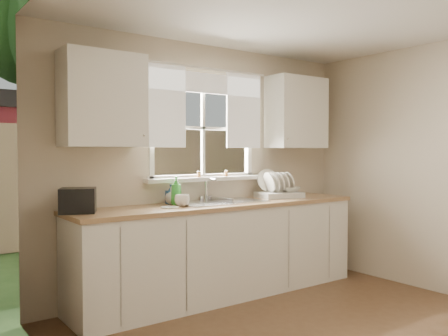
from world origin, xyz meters
TOP-DOWN VIEW (x-y plane):
  - room_walls at (0.00, -0.07)m, footprint 3.62×4.02m
  - window at (0.00, 2.00)m, footprint 1.38×0.16m
  - curtains at (0.00, 1.95)m, footprint 1.50×0.03m
  - base_cabinets at (0.00, 1.68)m, footprint 3.00×0.62m
  - countertop at (0.00, 1.68)m, footprint 3.04×0.65m
  - upper_cabinet_left at (-1.15, 1.82)m, footprint 0.70×0.33m
  - upper_cabinet_right at (1.15, 1.82)m, footprint 0.70×0.33m
  - wall_outlet at (0.88, 1.99)m, footprint 0.08×0.01m
  - sill_jars at (0.07, 1.94)m, footprint 0.38×0.04m
  - backyard at (0.58, 8.42)m, footprint 20.00×10.00m
  - sink at (0.00, 1.71)m, footprint 0.88×0.52m
  - dish_rack at (0.80, 1.74)m, footprint 0.51×0.43m
  - bowl at (0.92, 1.69)m, footprint 0.28×0.28m
  - soap_bottle_a at (-0.46, 1.78)m, footprint 0.12×0.12m
  - soap_bottle_b at (-0.46, 1.88)m, footprint 0.10×0.10m
  - soap_bottle_c at (-0.46, 1.85)m, footprint 0.16×0.16m
  - saucer at (-0.63, 1.59)m, footprint 0.16×0.16m
  - cup at (-0.48, 1.64)m, footprint 0.18×0.18m
  - black_appliance at (-1.40, 1.75)m, footprint 0.35×0.33m

SIDE VIEW (x-z plane):
  - base_cabinets at x=0.00m, z-range 0.00..0.87m
  - sink at x=0.00m, z-range 0.64..1.04m
  - countertop at x=0.00m, z-range 0.87..0.91m
  - saucer at x=-0.63m, z-range 0.91..0.92m
  - cup at x=-0.48m, z-range 0.91..1.02m
  - dish_rack at x=0.80m, z-range 0.83..1.14m
  - bowl at x=0.92m, z-range 0.97..1.02m
  - soap_bottle_c at x=-0.46m, z-range 0.91..1.08m
  - soap_bottle_b at x=-0.46m, z-range 0.91..1.10m
  - black_appliance at x=-1.40m, z-range 0.91..1.11m
  - soap_bottle_a at x=-0.46m, z-range 0.91..1.18m
  - wall_outlet at x=0.88m, z-range 1.02..1.14m
  - sill_jars at x=0.07m, z-range 1.15..1.21m
  - room_walls at x=0.00m, z-range -0.01..2.49m
  - window at x=0.00m, z-range 0.95..2.02m
  - upper_cabinet_left at x=-1.15m, z-range 1.45..2.25m
  - upper_cabinet_right at x=1.15m, z-range 1.45..2.25m
  - curtains at x=0.00m, z-range 1.53..2.34m
  - backyard at x=0.58m, z-range 0.40..6.53m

